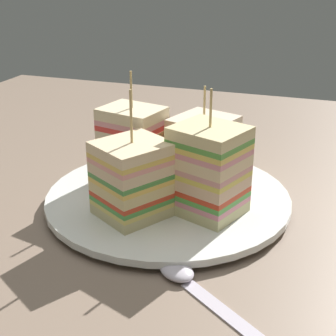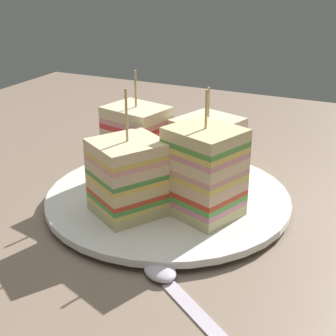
# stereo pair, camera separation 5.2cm
# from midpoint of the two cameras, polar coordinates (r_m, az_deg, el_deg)

# --- Properties ---
(ground_plane) EXTENTS (1.03, 0.98, 0.02)m
(ground_plane) POSITION_cam_midpoint_polar(r_m,az_deg,el_deg) (0.54, 2.75, -5.12)
(ground_plane) COLOR #846E5D
(plate) EXTENTS (0.26, 0.26, 0.01)m
(plate) POSITION_cam_midpoint_polar(r_m,az_deg,el_deg) (0.53, 2.79, -3.52)
(plate) COLOR white
(plate) RESTS_ON ground_plane
(sandwich_wedge_0) EXTENTS (0.07, 0.06, 0.12)m
(sandwich_wedge_0) POSITION_cam_midpoint_polar(r_m,az_deg,el_deg) (0.55, -0.83, 2.75)
(sandwich_wedge_0) COLOR beige
(sandwich_wedge_0) RESTS_ON plate
(sandwich_wedge_1) EXTENTS (0.08, 0.09, 0.12)m
(sandwich_wedge_1) POSITION_cam_midpoint_polar(r_m,az_deg,el_deg) (0.48, -1.38, -1.13)
(sandwich_wedge_1) COLOR #CFC187
(sandwich_wedge_1) RESTS_ON plate
(sandwich_wedge_2) EXTENTS (0.08, 0.08, 0.12)m
(sandwich_wedge_2) POSITION_cam_midpoint_polar(r_m,az_deg,el_deg) (0.48, 7.22, -0.54)
(sandwich_wedge_2) COLOR #CEC48A
(sandwich_wedge_2) RESTS_ON plate
(sandwich_wedge_3) EXTENTS (0.08, 0.08, 0.11)m
(sandwich_wedge_3) POSITION_cam_midpoint_polar(r_m,az_deg,el_deg) (0.55, 7.12, 1.89)
(sandwich_wedge_3) COLOR beige
(sandwich_wedge_3) RESTS_ON plate
(spoon) EXTENTS (0.13, 0.10, 0.01)m
(spoon) POSITION_cam_midpoint_polar(r_m,az_deg,el_deg) (0.41, 4.20, -13.20)
(spoon) COLOR silver
(spoon) RESTS_ON ground_plane
(napkin) EXTENTS (0.17, 0.14, 0.01)m
(napkin) POSITION_cam_midpoint_polar(r_m,az_deg,el_deg) (0.72, 1.84, 3.36)
(napkin) COLOR white
(napkin) RESTS_ON ground_plane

